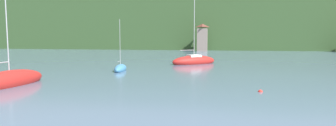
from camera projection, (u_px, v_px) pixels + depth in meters
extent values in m
cube|color=#38562D|center=(207.00, 24.00, 125.47)|extent=(352.00, 65.43, 21.59)
ellipsoid|color=#38562D|center=(282.00, 32.00, 135.19)|extent=(246.40, 45.80, 56.60)
cube|color=gray|center=(202.00, 40.00, 88.54)|extent=(3.20, 4.71, 7.35)
pyramid|color=brown|center=(203.00, 26.00, 88.11)|extent=(3.36, 4.95, 1.12)
ellipsoid|color=teal|center=(120.00, 69.00, 35.09)|extent=(1.96, 4.62, 1.16)
cylinder|color=#B7B7BC|center=(120.00, 43.00, 34.78)|extent=(0.05, 0.05, 6.08)
cylinder|color=#ADADB2|center=(119.00, 61.00, 34.20)|extent=(0.28, 1.57, 0.05)
ellipsoid|color=red|center=(10.00, 81.00, 23.93)|extent=(2.72, 7.73, 1.91)
cylinder|color=#B7B7BC|center=(6.00, 19.00, 23.43)|extent=(0.09, 0.09, 9.85)
ellipsoid|color=red|center=(194.00, 61.00, 44.58)|extent=(7.89, 7.01, 1.91)
cylinder|color=#B7B7BC|center=(194.00, 24.00, 44.03)|extent=(0.10, 0.10, 11.10)
cylinder|color=#ADADB2|center=(187.00, 50.00, 43.78)|extent=(2.14, 1.74, 0.09)
cube|color=silver|center=(194.00, 56.00, 44.51)|extent=(2.62, 2.53, 0.56)
sphere|color=red|center=(260.00, 92.00, 21.23)|extent=(0.36, 0.36, 0.36)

